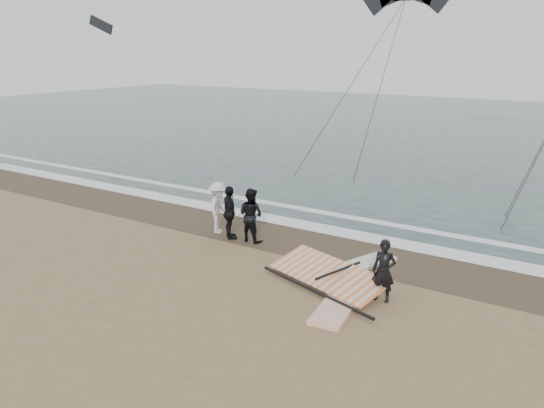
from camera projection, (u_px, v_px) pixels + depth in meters
The scene contains 10 objects.
ground at pixel (248, 302), 13.12m from camera, with size 120.00×120.00×0.00m, color #8C704C.
sea at pixel (497, 131), 39.90m from camera, with size 120.00×54.00×0.02m, color #233838.
wet_sand at pixel (329, 247), 16.77m from camera, with size 120.00×2.80×0.01m, color #4C3D2B.
foam_near at pixel (348, 233), 17.90m from camera, with size 120.00×0.90×0.01m, color white.
foam_far at pixel (367, 220), 19.28m from camera, with size 120.00×0.45×0.01m, color white.
man_main at pixel (384, 271), 12.99m from camera, with size 0.58×0.38×1.59m, color black.
board_white at pixel (341, 301), 13.05m from camera, with size 0.77×2.75×0.11m, color silver.
board_cream at pixel (358, 265), 15.20m from camera, with size 0.69×2.59×0.11m, color beige.
trio_cluster at pixel (231, 211), 17.43m from camera, with size 2.40×1.48×1.79m.
sail_rig at pixel (328, 275), 14.24m from camera, with size 3.73×2.61×0.49m.
Camera 1 is at (6.84, -9.76, 6.04)m, focal length 35.00 mm.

